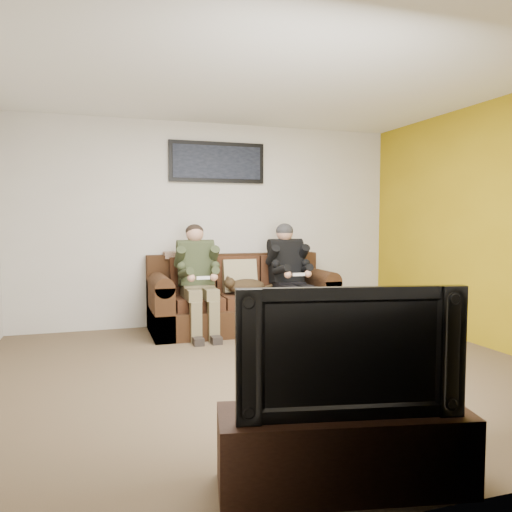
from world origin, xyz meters
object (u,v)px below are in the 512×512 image
object	(u,v)px
sofa	(241,301)
person_left	(198,273)
television	(345,348)
tv_stand	(344,449)
person_right	(289,269)
cat	(245,286)
framed_poster	(217,162)

from	to	relation	value
sofa	person_left	distance (m)	0.72
sofa	television	size ratio (longest dim) A/B	2.03
sofa	tv_stand	bearing A→B (deg)	-98.24
person_right	cat	size ratio (longest dim) A/B	1.99
sofa	cat	world-z (taller)	sofa
framed_poster	television	distance (m)	4.40
person_left	person_right	size ratio (longest dim) A/B	0.99
person_left	person_right	xyz separation A→B (m)	(1.16, 0.00, 0.00)
person_left	television	distance (m)	3.59
person_right	cat	xyz separation A→B (m)	(-0.57, 0.02, -0.19)
person_right	framed_poster	distance (m)	1.67
sofa	framed_poster	xyz separation A→B (m)	(-0.20, 0.39, 1.75)
cat	television	xyz separation A→B (m)	(-0.56, -3.62, 0.17)
person_right	tv_stand	world-z (taller)	person_right
sofa	television	bearing A→B (deg)	-98.24
sofa	person_right	size ratio (longest dim) A/B	1.71
sofa	television	xyz separation A→B (m)	(-0.55, -3.78, 0.37)
person_right	framed_poster	world-z (taller)	framed_poster
person_left	cat	world-z (taller)	person_left
sofa	person_left	world-z (taller)	person_left
framed_poster	television	bearing A→B (deg)	-94.77
framed_poster	tv_stand	xyz separation A→B (m)	(-0.35, -4.17, -1.90)
person_right	tv_stand	xyz separation A→B (m)	(-1.13, -3.59, -0.54)
cat	framed_poster	bearing A→B (deg)	110.84
sofa	framed_poster	size ratio (longest dim) A/B	1.80
tv_stand	television	xyz separation A→B (m)	(0.00, 0.00, 0.52)
person_right	television	distance (m)	3.76
person_left	framed_poster	distance (m)	1.53
tv_stand	television	size ratio (longest dim) A/B	1.14
person_right	cat	world-z (taller)	person_right
person_left	television	xyz separation A→B (m)	(0.03, -3.59, -0.02)
sofa	cat	size ratio (longest dim) A/B	3.41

